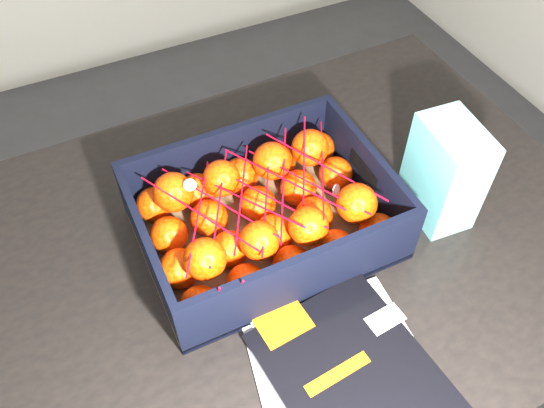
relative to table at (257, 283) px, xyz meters
name	(u,v)px	position (x,y,z in m)	size (l,w,h in m)	color
room_shell	(32,27)	(-0.21, -0.05, 0.60)	(3.54, 3.54, 2.50)	silver
table	(257,283)	(0.00, 0.00, 0.00)	(1.21, 0.82, 0.75)	black
magazine_stack	(352,385)	(0.02, -0.27, 0.11)	(0.28, 0.31, 0.02)	silver
produce_crate	(264,220)	(0.03, 0.03, 0.14)	(0.39, 0.30, 0.12)	olive
clementine_heap	(264,212)	(0.03, 0.03, 0.16)	(0.37, 0.27, 0.11)	#FF3B05
mesh_net	(261,196)	(0.02, 0.02, 0.21)	(0.33, 0.26, 0.09)	red
retail_carton	(445,173)	(0.32, -0.05, 0.19)	(0.08, 0.12, 0.18)	silver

